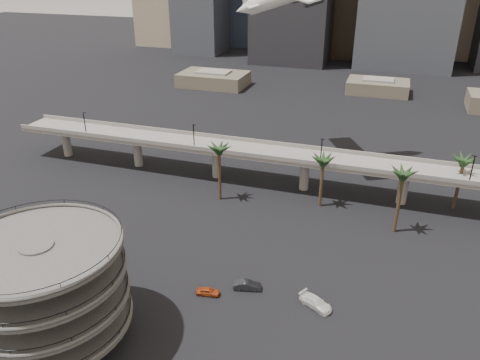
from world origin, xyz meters
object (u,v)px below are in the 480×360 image
(overpass, at_px, (260,155))
(car_b, at_px, (247,285))
(parking_ramp, at_px, (45,285))
(car_c, at_px, (316,302))
(car_a, at_px, (208,291))

(overpass, relative_size, car_b, 28.15)
(parking_ramp, bearing_deg, car_b, 40.95)
(car_c, bearing_deg, car_b, 114.20)
(car_b, height_order, car_c, car_c)
(overpass, xyz_separation_m, car_b, (9.50, -39.47, -6.58))
(overpass, xyz_separation_m, car_a, (3.85, -42.85, -6.68))
(car_a, relative_size, car_b, 0.84)
(parking_ramp, bearing_deg, car_c, 28.97)
(overpass, height_order, car_b, overpass)
(parking_ramp, relative_size, overpass, 0.17)
(parking_ramp, xyz_separation_m, overpass, (13.00, 59.00, -2.50))
(car_c, bearing_deg, overpass, 55.35)
(overpass, bearing_deg, parking_ramp, -102.43)
(overpass, distance_m, car_b, 41.13)
(parking_ramp, xyz_separation_m, car_b, (22.50, 19.52, -9.07))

